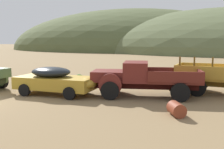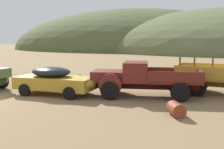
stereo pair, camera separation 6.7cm
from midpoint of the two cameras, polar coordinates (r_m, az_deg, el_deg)
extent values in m
ellipsoid|color=#4C5633|center=(91.68, 4.41, 5.61)|extent=(84.72, 65.20, 26.71)
cube|color=#B7B2A8|center=(16.48, -23.24, 0.04)|extent=(0.22, 1.12, 0.44)
cylinder|color=#47603D|center=(17.97, -23.02, -0.42)|extent=(1.21, 0.33, 1.20)
cylinder|color=black|center=(18.04, -22.85, -1.28)|extent=(0.99, 0.40, 0.96)
cube|color=#B28928|center=(15.04, -12.14, -1.74)|extent=(4.49, 2.01, 0.68)
ellipsoid|color=black|center=(15.10, -13.07, 0.56)|extent=(2.35, 1.73, 0.57)
ellipsoid|color=#B28928|center=(14.11, -5.16, -1.93)|extent=(1.02, 1.54, 0.61)
cylinder|color=black|center=(13.62, -9.18, -4.09)|extent=(0.68, 0.22, 0.68)
cylinder|color=black|center=(15.29, -5.83, -2.76)|extent=(0.68, 0.22, 0.68)
cylinder|color=black|center=(15.10, -18.46, -3.24)|extent=(0.68, 0.22, 0.68)
cylinder|color=black|center=(16.62, -14.50, -2.13)|extent=(0.68, 0.22, 0.68)
cube|color=black|center=(14.33, 7.43, -2.18)|extent=(5.58, 2.14, 0.36)
cube|color=maroon|center=(14.41, -0.62, -0.23)|extent=(2.07, 2.07, 0.55)
cube|color=#B7B2A8|center=(14.56, -3.77, -0.27)|extent=(0.34, 1.18, 0.44)
cylinder|color=maroon|center=(15.44, 0.80, -1.04)|extent=(1.21, 0.44, 1.20)
cylinder|color=maroon|center=(13.43, -0.29, -2.33)|extent=(1.21, 0.44, 1.20)
cube|color=maroon|center=(14.24, 5.38, 0.66)|extent=(1.67, 2.22, 1.05)
cube|color=black|center=(14.25, 3.09, 1.54)|extent=(0.41, 1.66, 0.59)
cube|color=maroon|center=(14.36, 13.47, -1.33)|extent=(3.16, 2.63, 0.12)
cube|color=maroon|center=(15.34, 13.14, 0.50)|extent=(2.74, 0.70, 0.55)
cube|color=maroon|center=(13.29, 13.94, -0.59)|extent=(2.74, 0.70, 0.55)
cube|color=maroon|center=(14.51, 18.75, -0.10)|extent=(0.55, 2.05, 0.55)
cylinder|color=black|center=(15.54, 0.82, -2.03)|extent=(1.00, 0.48, 0.96)
cylinder|color=black|center=(13.43, -0.32, -3.55)|extent=(1.00, 0.48, 0.96)
cylinder|color=black|center=(15.51, 13.89, -2.27)|extent=(1.00, 0.48, 0.96)
cylinder|color=black|center=(13.40, 14.84, -3.83)|extent=(1.00, 0.48, 0.96)
cube|color=#B5882D|center=(15.99, 19.72, -0.68)|extent=(3.26, 2.30, 0.12)
cube|color=#B5882D|center=(14.91, 19.44, 0.36)|extent=(3.12, 0.33, 0.70)
cube|color=#B5882D|center=(16.97, 20.09, 1.15)|extent=(3.12, 0.33, 0.70)
cube|color=#B5882D|center=(16.13, 14.49, 1.06)|extent=(0.25, 2.08, 0.70)
cube|color=brown|center=(15.01, 14.79, 2.89)|extent=(0.09, 0.09, 0.50)
cube|color=brown|center=(14.90, 17.75, 2.74)|extent=(0.09, 0.09, 0.50)
cube|color=brown|center=(14.82, 21.34, 2.56)|extent=(0.09, 0.09, 0.50)
cylinder|color=black|center=(15.01, 18.29, -2.75)|extent=(0.98, 0.35, 0.96)
cylinder|color=black|center=(17.14, 19.11, -1.54)|extent=(0.98, 0.35, 0.96)
cylinder|color=brown|center=(10.96, 14.02, -7.40)|extent=(0.88, 1.01, 0.56)
ellipsoid|color=#3D702D|center=(20.76, -7.12, -0.70)|extent=(0.45, 0.40, 0.39)
ellipsoid|color=#3D702D|center=(20.50, -7.04, -0.69)|extent=(0.58, 0.52, 0.54)
ellipsoid|color=#3D702D|center=(20.74, -6.80, -0.66)|extent=(0.57, 0.51, 0.44)
camera|label=1|loc=(0.03, -89.86, 0.02)|focal=41.75mm
camera|label=2|loc=(0.03, 90.14, -0.02)|focal=41.75mm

